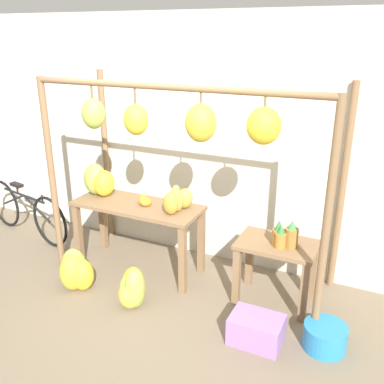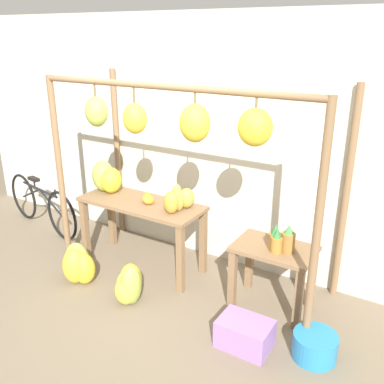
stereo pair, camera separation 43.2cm
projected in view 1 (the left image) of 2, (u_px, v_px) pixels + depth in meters
The scene contains 14 objects.
ground_plane at pixel (148, 324), 4.02m from camera, with size 20.00×20.00×0.00m, color #756651.
shop_wall_back at pixel (213, 144), 4.82m from camera, with size 8.00×0.08×2.80m.
stall_awning at pixel (184, 143), 3.96m from camera, with size 2.95×1.13×2.17m.
display_table_main at pixel (138, 216), 4.76m from camera, with size 1.45×0.57×0.80m.
display_table_side at pixel (276, 258), 4.21m from camera, with size 0.76×0.51×0.66m.
banana_pile_on_table at pixel (99, 181), 4.92m from camera, with size 0.39×0.28×0.37m.
orange_pile at pixel (144, 201), 4.68m from camera, with size 0.20×0.20×0.09m.
pineapple_cluster at pixel (284, 236), 4.05m from camera, with size 0.25×0.18×0.27m.
banana_pile_ground_left at pixel (76, 271), 4.53m from camera, with size 0.41×0.39×0.44m.
banana_pile_ground_right at pixel (132, 289), 4.25m from camera, with size 0.31×0.38×0.43m.
fruit_crate_white at pixel (256, 330), 3.76m from camera, with size 0.46×0.32×0.25m.
blue_bucket at pixel (325, 337), 3.69m from camera, with size 0.37×0.37×0.22m.
parked_bicycle at pixel (26, 211), 5.67m from camera, with size 1.68×0.37×0.71m.
papaya_pile at pixel (178, 200), 4.49m from camera, with size 0.26×0.41×0.29m.
Camera 1 is at (1.81, -2.83, 2.58)m, focal length 40.00 mm.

